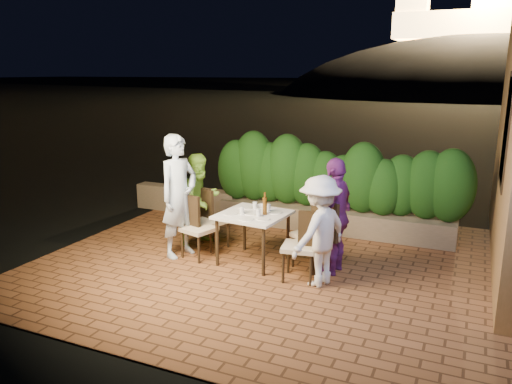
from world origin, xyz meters
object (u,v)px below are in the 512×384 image
Objects in this scene: chair_left_back at (212,219)px; diner_white at (320,231)px; parapet_lamp at (196,185)px; diner_green at (200,199)px; beer_bottle at (265,203)px; chair_right_front at (300,245)px; bowl at (262,206)px; chair_left_front at (199,227)px; diner_blue at (179,196)px; dining_table at (253,238)px; chair_right_back at (313,233)px; diner_purple at (335,216)px.

chair_left_back is 0.64× the size of diner_white.
chair_left_back reaches higher than parapet_lamp.
chair_left_back is 0.63× the size of diner_green.
beer_bottle is at bearing 6.71° from chair_left_back.
chair_left_back is at bearing -87.26° from diner_green.
bowl is at bearing -48.06° from chair_right_front.
diner_blue reaches higher than chair_left_front.
parapet_lamp is at bearing 137.59° from dining_table.
diner_blue reaches higher than chair_right_back.
dining_table is at bearing -88.79° from bowl.
diner_purple reaches higher than parapet_lamp.
diner_blue is 2.28m from diner_white.
chair_right_front reaches higher than bowl.
diner_white is at bearing -79.40° from diner_blue.
chair_left_back is 0.50× the size of diner_blue.
beer_bottle is 0.86m from chair_right_front.
chair_right_front is 2.03m from diner_blue.
chair_left_front is 1.98m from diner_white.
beer_bottle is 0.22× the size of diner_green.
diner_blue is (-2.02, -0.33, 0.42)m from chair_right_back.
diner_green is 10.70× the size of parapet_lamp.
diner_blue is 2.37m from parapet_lamp.
beer_bottle is 3.01m from parapet_lamp.
diner_purple reaches higher than dining_table.
diner_green is (-1.30, 0.38, -0.17)m from beer_bottle.
diner_green is (-0.26, 0.09, 0.28)m from chair_left_back.
chair_left_front is at bearing -74.25° from diner_white.
diner_green is (-2.00, 0.27, 0.23)m from chair_right_back.
diner_white reaches higher than parapet_lamp.
beer_bottle is at bearing -39.84° from parapet_lamp.
diner_green is (-0.29, 0.57, 0.27)m from chair_left_front.
diner_white is at bearing -22.65° from beer_bottle.
chair_right_back is 0.70× the size of diner_green.
chair_left_back is 2.12m from diner_white.
bowl is at bearing -93.97° from diner_purple.
chair_right_back is (0.88, 0.14, 0.15)m from dining_table.
diner_green is 1.83m from parapet_lamp.
dining_table is 0.95× the size of chair_right_front.
chair_right_front is at bearing -28.04° from beer_bottle.
diner_green is at bearing -30.09° from chair_right_front.
bowl is at bearing -37.05° from parapet_lamp.
chair_right_front is at bearing -88.49° from diner_green.
diner_green is (-1.96, 0.74, 0.26)m from chair_right_front.
parapet_lamp is (-2.11, 1.59, -0.20)m from bowl.
diner_purple reaches higher than diner_green.
chair_left_front is at bearing -15.17° from chair_right_front.
chair_right_back reaches higher than dining_table.
chair_left_back is 0.90× the size of chair_right_back.
chair_left_front is (-0.82, -0.51, -0.30)m from bowl.
beer_bottle reaches higher than chair_left_back.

